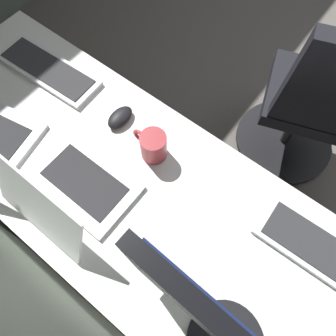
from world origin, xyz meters
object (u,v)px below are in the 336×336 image
Objects in this scene: drawer_pedestal at (122,212)px; keyboard_main at (328,255)px; mouse_main at (120,117)px; keyboard_spare at (48,70)px; office_chair at (312,110)px; coffee_mug at (153,146)px; laptop_leftmost at (68,192)px.

drawer_pedestal is 0.80m from keyboard_main.
mouse_main reaches higher than drawer_pedestal.
office_chair is at bearing -141.23° from keyboard_spare.
office_chair is (-0.87, -0.70, -0.28)m from keyboard_spare.
coffee_mug is (-0.17, 0.03, 0.03)m from mouse_main.
office_chair is (-0.40, -0.89, 0.11)m from drawer_pedestal.
laptop_leftmost is 0.78m from keyboard_main.
coffee_mug reaches higher than keyboard_spare.
keyboard_main is 0.78m from office_chair.
mouse_main is 0.91m from office_chair.
office_chair is at bearing -114.00° from laptop_leftmost.
laptop_leftmost is 0.34× the size of office_chair.
mouse_main is at bearing -60.85° from drawer_pedestal.
keyboard_spare is 3.42× the size of coffee_mug.
drawer_pedestal is 0.64m from keyboard_spare.
coffee_mug is 0.13× the size of office_chair.
coffee_mug is at bearing 177.26° from keyboard_spare.
office_chair is at bearing -115.19° from coffee_mug.
office_chair is (-0.45, -1.00, -0.32)m from laptop_leftmost.
keyboard_spare is at bearing 0.72° from mouse_main.
drawer_pedestal is 0.99m from office_chair.
laptop_leftmost is 0.77× the size of keyboard_spare.
keyboard_main is at bearing -155.43° from laptop_leftmost.
laptop_leftmost is 0.31m from mouse_main.
coffee_mug is (-0.06, -0.17, 0.43)m from drawer_pedestal.
office_chair reaches higher than mouse_main.
keyboard_spare is at bearing -35.15° from laptop_leftmost.
keyboard_spare is 0.53m from coffee_mug.
drawer_pedestal is 1.64× the size of keyboard_main.
keyboard_main is 0.99× the size of keyboard_spare.
keyboard_main is at bearing -175.48° from coffee_mug.
office_chair reaches higher than laptop_leftmost.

